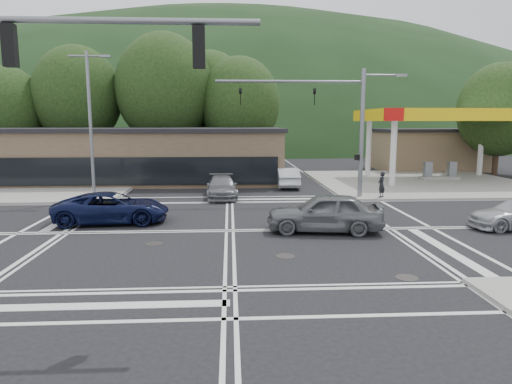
{
  "coord_description": "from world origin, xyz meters",
  "views": [
    {
      "loc": [
        0.03,
        -19.8,
        4.81
      ],
      "look_at": [
        1.29,
        2.16,
        1.4
      ],
      "focal_mm": 32.0,
      "sensor_mm": 36.0,
      "label": 1
    }
  ],
  "objects": [
    {
      "name": "commercial_row",
      "position": [
        -8.0,
        17.0,
        2.0
      ],
      "size": [
        24.0,
        8.0,
        4.0
      ],
      "primitive_type": "cube",
      "color": "brown",
      "rests_on": "ground"
    },
    {
      "name": "tree_n_d",
      "position": [
        -20.0,
        23.0,
        5.84
      ],
      "size": [
        6.8,
        6.8,
        9.76
      ],
      "color": "#382619",
      "rests_on": "ground"
    },
    {
      "name": "pedestrian",
      "position": [
        9.4,
        7.67,
        0.95
      ],
      "size": [
        0.68,
        0.68,
        1.59
      ],
      "primitive_type": "imported",
      "rotation": [
        0.0,
        0.0,
        3.92
      ],
      "color": "black",
      "rests_on": "sidewalk_ne"
    },
    {
      "name": "car_grey_center",
      "position": [
        4.17,
        -0.39,
        0.86
      ],
      "size": [
        5.28,
        2.69,
        1.72
      ],
      "primitive_type": "imported",
      "rotation": [
        0.0,
        0.0,
        -1.71
      ],
      "color": "slate",
      "rests_on": "ground"
    },
    {
      "name": "tree_n_b",
      "position": [
        -6.0,
        24.0,
        7.79
      ],
      "size": [
        9.0,
        9.0,
        12.98
      ],
      "color": "#382619",
      "rests_on": "ground"
    },
    {
      "name": "ground",
      "position": [
        0.0,
        0.0,
        0.0
      ],
      "size": [
        120.0,
        120.0,
        0.0
      ],
      "primitive_type": "plane",
      "color": "black",
      "rests_on": "ground"
    },
    {
      "name": "streetlight_nw",
      "position": [
        -8.44,
        9.0,
        5.05
      ],
      "size": [
        2.5,
        0.25,
        9.0
      ],
      "color": "slate",
      "rests_on": "ground"
    },
    {
      "name": "car_queue_b",
      "position": [
        1.0,
        18.06,
        0.83
      ],
      "size": [
        2.66,
        5.11,
        1.66
      ],
      "primitive_type": "imported",
      "rotation": [
        0.0,
        0.0,
        2.99
      ],
      "color": "white",
      "rests_on": "ground"
    },
    {
      "name": "car_queue_a",
      "position": [
        4.25,
        13.5,
        0.72
      ],
      "size": [
        1.61,
        4.41,
        1.44
      ],
      "primitive_type": "imported",
      "rotation": [
        0.0,
        0.0,
        3.12
      ],
      "color": "silver",
      "rests_on": "ground"
    },
    {
      "name": "sidewalk_ne",
      "position": [
        15.0,
        15.0,
        0.07
      ],
      "size": [
        16.0,
        16.0,
        0.15
      ],
      "primitive_type": "cube",
      "color": "gray",
      "rests_on": "ground"
    },
    {
      "name": "convenience_store",
      "position": [
        20.0,
        25.0,
        1.9
      ],
      "size": [
        10.0,
        6.0,
        3.8
      ],
      "primitive_type": "cube",
      "color": "#846B4F",
      "rests_on": "ground"
    },
    {
      "name": "car_blue_west",
      "position": [
        -5.62,
        1.94,
        0.74
      ],
      "size": [
        5.46,
        2.8,
        1.47
      ],
      "primitive_type": "imported",
      "rotation": [
        0.0,
        0.0,
        1.64
      ],
      "color": "#0C1135",
      "rests_on": "ground"
    },
    {
      "name": "tree_n_c",
      "position": [
        1.0,
        24.0,
        6.49
      ],
      "size": [
        7.6,
        7.6,
        10.87
      ],
      "color": "#382619",
      "rests_on": "ground"
    },
    {
      "name": "car_northbound",
      "position": [
        -0.5,
        9.0,
        0.68
      ],
      "size": [
        2.08,
        4.76,
        1.36
      ],
      "primitive_type": "imported",
      "rotation": [
        0.0,
        0.0,
        0.04
      ],
      "color": "slate",
      "rests_on": "ground"
    },
    {
      "name": "sidewalk_nw",
      "position": [
        -15.0,
        15.0,
        0.07
      ],
      "size": [
        16.0,
        16.0,
        0.15
      ],
      "primitive_type": "cube",
      "color": "gray",
      "rests_on": "ground"
    },
    {
      "name": "tree_ne",
      "position": [
        24.0,
        20.0,
        5.84
      ],
      "size": [
        7.2,
        7.2,
        9.99
      ],
      "color": "#382619",
      "rests_on": "ground"
    },
    {
      "name": "tree_n_e",
      "position": [
        -2.0,
        28.0,
        7.14
      ],
      "size": [
        8.4,
        8.4,
        11.98
      ],
      "color": "#382619",
      "rests_on": "ground"
    },
    {
      "name": "hill_north",
      "position": [
        0.0,
        90.0,
        0.0
      ],
      "size": [
        252.0,
        126.0,
        140.0
      ],
      "primitive_type": "ellipsoid",
      "color": "black",
      "rests_on": "ground"
    },
    {
      "name": "signal_mast_ne",
      "position": [
        6.95,
        8.2,
        5.07
      ],
      "size": [
        11.65,
        0.3,
        8.0
      ],
      "color": "slate",
      "rests_on": "ground"
    },
    {
      "name": "gas_station_canopy",
      "position": [
        16.99,
        15.99,
        5.04
      ],
      "size": [
        12.32,
        8.34,
        5.75
      ],
      "color": "silver",
      "rests_on": "ground"
    },
    {
      "name": "tree_n_a",
      "position": [
        -14.0,
        24.0,
        7.14
      ],
      "size": [
        8.0,
        8.0,
        11.75
      ],
      "color": "#382619",
      "rests_on": "ground"
    }
  ]
}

